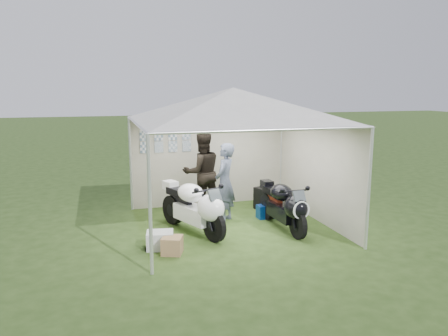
{
  "coord_description": "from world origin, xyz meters",
  "views": [
    {
      "loc": [
        -2.74,
        -8.75,
        3.0
      ],
      "look_at": [
        -0.09,
        0.35,
        1.25
      ],
      "focal_mm": 35.0,
      "sensor_mm": 36.0,
      "label": 1
    }
  ],
  "objects_px": {
    "crate_1": "(172,245)",
    "person_blue_jacket": "(225,183)",
    "crate_3": "(157,241)",
    "motorcycle_white": "(195,206)",
    "canopy_tent": "(232,108)",
    "motorcycle_black": "(285,205)",
    "equipment_box": "(267,198)",
    "crate_2": "(158,244)",
    "person_dark_jacket": "(202,172)",
    "crate_0": "(160,240)",
    "paddock_stand": "(266,211)"
  },
  "relations": [
    {
      "from": "canopy_tent",
      "to": "person_dark_jacket",
      "type": "bearing_deg",
      "value": 106.28
    },
    {
      "from": "person_blue_jacket",
      "to": "paddock_stand",
      "type": "bearing_deg",
      "value": 123.83
    },
    {
      "from": "crate_1",
      "to": "crate_2",
      "type": "distance_m",
      "value": 0.38
    },
    {
      "from": "motorcycle_black",
      "to": "motorcycle_white",
      "type": "bearing_deg",
      "value": 167.95
    },
    {
      "from": "paddock_stand",
      "to": "person_dark_jacket",
      "type": "height_order",
      "value": "person_dark_jacket"
    },
    {
      "from": "motorcycle_white",
      "to": "crate_1",
      "type": "distance_m",
      "value": 1.25
    },
    {
      "from": "paddock_stand",
      "to": "person_dark_jacket",
      "type": "xyz_separation_m",
      "value": [
        -1.31,
        0.9,
        0.83
      ]
    },
    {
      "from": "canopy_tent",
      "to": "equipment_box",
      "type": "relative_size",
      "value": 10.34
    },
    {
      "from": "person_dark_jacket",
      "to": "equipment_box",
      "type": "distance_m",
      "value": 1.78
    },
    {
      "from": "person_dark_jacket",
      "to": "crate_3",
      "type": "distance_m",
      "value": 2.66
    },
    {
      "from": "motorcycle_black",
      "to": "person_dark_jacket",
      "type": "xyz_separation_m",
      "value": [
        -1.36,
        1.82,
        0.43
      ]
    },
    {
      "from": "equipment_box",
      "to": "crate_1",
      "type": "relative_size",
      "value": 1.54
    },
    {
      "from": "canopy_tent",
      "to": "crate_2",
      "type": "bearing_deg",
      "value": -152.01
    },
    {
      "from": "motorcycle_white",
      "to": "motorcycle_black",
      "type": "relative_size",
      "value": 1.01
    },
    {
      "from": "crate_1",
      "to": "person_dark_jacket",
      "type": "bearing_deg",
      "value": 65.01
    },
    {
      "from": "motorcycle_white",
      "to": "equipment_box",
      "type": "xyz_separation_m",
      "value": [
        2.14,
        1.35,
        -0.32
      ]
    },
    {
      "from": "person_dark_jacket",
      "to": "crate_1",
      "type": "xyz_separation_m",
      "value": [
        -1.17,
        -2.5,
        -0.83
      ]
    },
    {
      "from": "canopy_tent",
      "to": "crate_1",
      "type": "xyz_separation_m",
      "value": [
        -1.53,
        -1.24,
        -2.42
      ]
    },
    {
      "from": "canopy_tent",
      "to": "person_dark_jacket",
      "type": "relative_size",
      "value": 2.87
    },
    {
      "from": "motorcycle_white",
      "to": "paddock_stand",
      "type": "relative_size",
      "value": 4.94
    },
    {
      "from": "person_blue_jacket",
      "to": "crate_3",
      "type": "height_order",
      "value": "person_blue_jacket"
    },
    {
      "from": "crate_3",
      "to": "crate_1",
      "type": "bearing_deg",
      "value": -61.1
    },
    {
      "from": "motorcycle_black",
      "to": "person_blue_jacket",
      "type": "relative_size",
      "value": 1.13
    },
    {
      "from": "motorcycle_white",
      "to": "paddock_stand",
      "type": "xyz_separation_m",
      "value": [
        1.82,
        0.62,
        -0.44
      ]
    },
    {
      "from": "crate_2",
      "to": "paddock_stand",
      "type": "bearing_deg",
      "value": 25.65
    },
    {
      "from": "motorcycle_black",
      "to": "crate_1",
      "type": "xyz_separation_m",
      "value": [
        -2.52,
        -0.68,
        -0.4
      ]
    },
    {
      "from": "paddock_stand",
      "to": "person_blue_jacket",
      "type": "bearing_deg",
      "value": 178.16
    },
    {
      "from": "motorcycle_black",
      "to": "paddock_stand",
      "type": "distance_m",
      "value": 1.0
    },
    {
      "from": "motorcycle_white",
      "to": "person_dark_jacket",
      "type": "distance_m",
      "value": 1.65
    },
    {
      "from": "crate_0",
      "to": "crate_2",
      "type": "relative_size",
      "value": 1.81
    },
    {
      "from": "motorcycle_white",
      "to": "crate_2",
      "type": "relative_size",
      "value": 7.44
    },
    {
      "from": "motorcycle_black",
      "to": "canopy_tent",
      "type": "bearing_deg",
      "value": 147.63
    },
    {
      "from": "motorcycle_black",
      "to": "equipment_box",
      "type": "bearing_deg",
      "value": 77.69
    },
    {
      "from": "canopy_tent",
      "to": "crate_0",
      "type": "relative_size",
      "value": 11.4
    },
    {
      "from": "motorcycle_white",
      "to": "motorcycle_black",
      "type": "height_order",
      "value": "motorcycle_white"
    },
    {
      "from": "crate_1",
      "to": "crate_2",
      "type": "height_order",
      "value": "crate_1"
    },
    {
      "from": "crate_3",
      "to": "person_dark_jacket",
      "type": "bearing_deg",
      "value": 56.74
    },
    {
      "from": "motorcycle_white",
      "to": "crate_3",
      "type": "relative_size",
      "value": 5.37
    },
    {
      "from": "person_blue_jacket",
      "to": "crate_1",
      "type": "height_order",
      "value": "person_blue_jacket"
    },
    {
      "from": "paddock_stand",
      "to": "crate_0",
      "type": "bearing_deg",
      "value": -154.14
    },
    {
      "from": "paddock_stand",
      "to": "equipment_box",
      "type": "distance_m",
      "value": 0.8
    },
    {
      "from": "motorcycle_black",
      "to": "crate_2",
      "type": "distance_m",
      "value": 2.8
    },
    {
      "from": "canopy_tent",
      "to": "motorcycle_white",
      "type": "distance_m",
      "value": 2.18
    },
    {
      "from": "equipment_box",
      "to": "crate_2",
      "type": "distance_m",
      "value": 3.63
    },
    {
      "from": "motorcycle_white",
      "to": "crate_2",
      "type": "distance_m",
      "value": 1.2
    },
    {
      "from": "equipment_box",
      "to": "crate_2",
      "type": "xyz_separation_m",
      "value": [
        -3.01,
        -2.02,
        -0.17
      ]
    },
    {
      "from": "canopy_tent",
      "to": "crate_0",
      "type": "xyz_separation_m",
      "value": [
        -1.71,
        -0.92,
        -2.41
      ]
    },
    {
      "from": "motorcycle_white",
      "to": "crate_0",
      "type": "height_order",
      "value": "motorcycle_white"
    },
    {
      "from": "person_blue_jacket",
      "to": "canopy_tent",
      "type": "bearing_deg",
      "value": 42.92
    },
    {
      "from": "crate_1",
      "to": "person_blue_jacket",
      "type": "bearing_deg",
      "value": 47.78
    }
  ]
}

